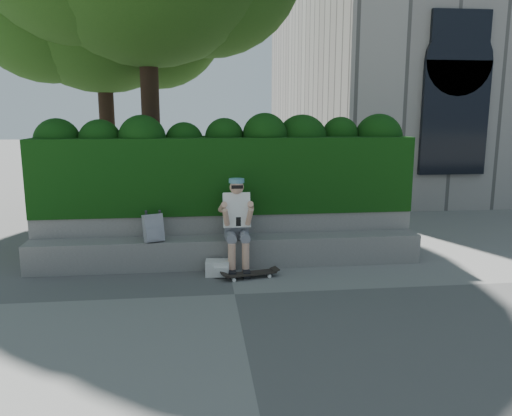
{
  "coord_description": "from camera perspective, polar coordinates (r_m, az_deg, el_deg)",
  "views": [
    {
      "loc": [
        -0.44,
        -6.18,
        2.34
      ],
      "look_at": [
        0.4,
        1.0,
        0.95
      ],
      "focal_mm": 35.0,
      "sensor_mm": 36.0,
      "label": 1
    }
  ],
  "objects": [
    {
      "name": "planter_wall",
      "position": [
        8.15,
        -3.39,
        -3.08
      ],
      "size": [
        6.0,
        0.5,
        0.75
      ],
      "primitive_type": "cube",
      "color": "gray",
      "rests_on": "ground"
    },
    {
      "name": "skateboard",
      "position": [
        7.2,
        -0.67,
        -7.52
      ],
      "size": [
        0.78,
        0.34,
        0.08
      ],
      "rotation": [
        0.0,
        0.0,
        0.21
      ],
      "color": "black",
      "rests_on": "ground"
    },
    {
      "name": "bench_ledge",
      "position": [
        7.73,
        -3.17,
        -5.0
      ],
      "size": [
        6.0,
        0.45,
        0.45
      ],
      "primitive_type": "cube",
      "color": "gray",
      "rests_on": "ground"
    },
    {
      "name": "backpack_ground",
      "position": [
        7.34,
        -4.42,
        -6.83
      ],
      "size": [
        0.36,
        0.27,
        0.22
      ],
      "primitive_type": "cube",
      "rotation": [
        0.0,
        0.0,
        -0.09
      ],
      "color": "white",
      "rests_on": "ground"
    },
    {
      "name": "person",
      "position": [
        7.44,
        -2.2,
        -1.45
      ],
      "size": [
        0.4,
        0.76,
        1.38
      ],
      "color": "slate",
      "rests_on": "ground"
    },
    {
      "name": "backpack_plaid",
      "position": [
        7.55,
        -11.66,
        -2.24
      ],
      "size": [
        0.31,
        0.24,
        0.41
      ],
      "primitive_type": "cube",
      "rotation": [
        0.0,
        0.0,
        0.39
      ],
      "color": "#A9AAAE",
      "rests_on": "bench_ledge"
    },
    {
      "name": "hedge",
      "position": [
        8.2,
        -3.56,
        3.93
      ],
      "size": [
        6.0,
        1.0,
        1.2
      ],
      "primitive_type": "cube",
      "color": "black",
      "rests_on": "planter_wall"
    },
    {
      "name": "ground",
      "position": [
        6.62,
        -2.47,
        -9.82
      ],
      "size": [
        80.0,
        80.0,
        0.0
      ],
      "primitive_type": "plane",
      "color": "slate",
      "rests_on": "ground"
    }
  ]
}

